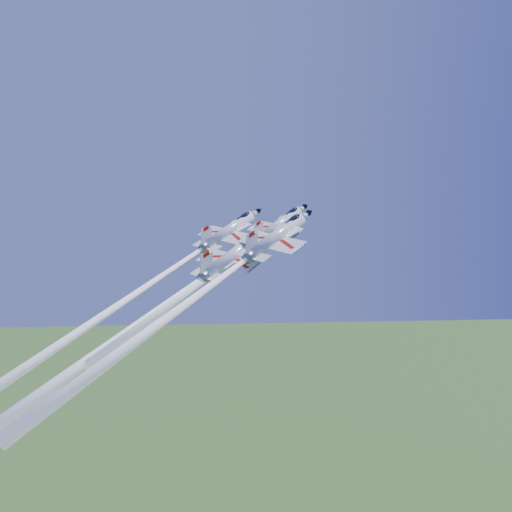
{
  "coord_description": "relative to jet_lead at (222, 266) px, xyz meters",
  "views": [
    {
      "loc": [
        -5.39,
        -93.14,
        113.55
      ],
      "look_at": [
        0.0,
        0.0,
        98.21
      ],
      "focal_mm": 40.0,
      "sensor_mm": 36.0,
      "label": 1
    }
  ],
  "objects": [
    {
      "name": "jet_lead",
      "position": [
        0.0,
        0.0,
        0.0
      ],
      "size": [
        25.78,
        27.94,
        32.07
      ],
      "rotation": [
        0.37,
        0.09,
        -0.75
      ],
      "color": "white"
    },
    {
      "name": "jet_left",
      "position": [
        -14.78,
        -1.95,
        -4.88
      ],
      "size": [
        35.29,
        38.82,
        51.3
      ],
      "rotation": [
        0.37,
        0.09,
        -0.75
      ],
      "color": "white"
    },
    {
      "name": "jet_right",
      "position": [
        -2.98,
        -9.3,
        -1.99
      ],
      "size": [
        30.17,
        32.78,
        38.46
      ],
      "rotation": [
        0.37,
        0.09,
        -0.75
      ],
      "color": "white"
    },
    {
      "name": "jet_slot",
      "position": [
        -9.24,
        -8.92,
        -4.63
      ],
      "size": [
        29.37,
        31.87,
        36.98
      ],
      "rotation": [
        0.37,
        0.09,
        -0.75
      ],
      "color": "white"
    }
  ]
}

